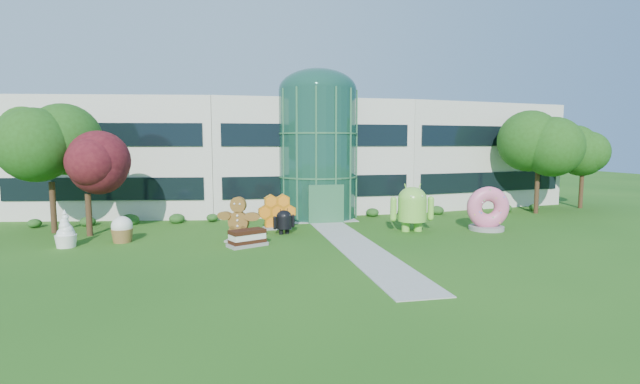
{
  "coord_description": "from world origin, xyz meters",
  "views": [
    {
      "loc": [
        -7.27,
        -23.38,
        5.76
      ],
      "look_at": [
        -1.08,
        6.0,
        2.6
      ],
      "focal_mm": 26.0,
      "sensor_mm": 36.0,
      "label": 1
    }
  ],
  "objects": [
    {
      "name": "trees_backdrop",
      "position": [
        0.0,
        13.0,
        4.2
      ],
      "size": [
        52.0,
        8.0,
        8.4
      ],
      "primitive_type": null,
      "color": "#1F4812",
      "rests_on": "ground"
    },
    {
      "name": "atrium",
      "position": [
        0.0,
        12.0,
        4.9
      ],
      "size": [
        6.0,
        6.0,
        9.8
      ],
      "primitive_type": "cylinder",
      "color": "#194738",
      "rests_on": "ground"
    },
    {
      "name": "building",
      "position": [
        0.0,
        18.0,
        4.65
      ],
      "size": [
        46.0,
        15.0,
        9.3
      ],
      "primitive_type": null,
      "color": "beige",
      "rests_on": "ground"
    },
    {
      "name": "ground",
      "position": [
        0.0,
        0.0,
        0.0
      ],
      "size": [
        140.0,
        140.0,
        0.0
      ],
      "primitive_type": "plane",
      "color": "#215114",
      "rests_on": "ground"
    },
    {
      "name": "gingerbread",
      "position": [
        -6.42,
        3.88,
        1.34
      ],
      "size": [
        3.11,
        2.2,
        2.68
      ],
      "primitive_type": null,
      "rotation": [
        0.0,
        0.0,
        -0.42
      ],
      "color": "brown",
      "rests_on": "ground"
    },
    {
      "name": "walkway",
      "position": [
        0.0,
        2.0,
        0.02
      ],
      "size": [
        2.4,
        20.0,
        0.04
      ],
      "primitive_type": "cube",
      "color": "#9E9E93",
      "rests_on": "ground"
    },
    {
      "name": "android_green",
      "position": [
        4.82,
        4.75,
        1.73
      ],
      "size": [
        3.22,
        2.3,
        3.46
      ],
      "primitive_type": null,
      "rotation": [
        0.0,
        0.0,
        -0.09
      ],
      "color": "#78CA40",
      "rests_on": "ground"
    },
    {
      "name": "froyo",
      "position": [
        -15.9,
        4.31,
        1.04
      ],
      "size": [
        1.51,
        1.51,
        2.09
      ],
      "primitive_type": null,
      "rotation": [
        0.0,
        0.0,
        -0.29
      ],
      "color": "white",
      "rests_on": "ground"
    },
    {
      "name": "android_black",
      "position": [
        -3.52,
        5.58,
        0.9
      ],
      "size": [
        1.86,
        1.56,
        1.8
      ],
      "primitive_type": null,
      "rotation": [
        0.0,
        0.0,
        0.37
      ],
      "color": "black",
      "rests_on": "ground"
    },
    {
      "name": "tree_red",
      "position": [
        -15.5,
        7.5,
        3.0
      ],
      "size": [
        4.0,
        4.0,
        6.0
      ],
      "primitive_type": null,
      "color": "#3F0C14",
      "rests_on": "ground"
    },
    {
      "name": "ice_cream_sandwich",
      "position": [
        -6.0,
        2.49,
        0.48
      ],
      "size": [
        2.39,
        1.87,
        0.95
      ],
      "primitive_type": null,
      "rotation": [
        0.0,
        0.0,
        0.43
      ],
      "color": "black",
      "rests_on": "ground"
    },
    {
      "name": "cupcake",
      "position": [
        -13.1,
        5.07,
        0.77
      ],
      "size": [
        1.69,
        1.69,
        1.55
      ],
      "primitive_type": null,
      "rotation": [
        0.0,
        0.0,
        0.4
      ],
      "color": "white",
      "rests_on": "ground"
    },
    {
      "name": "donut",
      "position": [
        9.88,
        4.16,
        1.48
      ],
      "size": [
        3.05,
        1.88,
        2.95
      ],
      "primitive_type": null,
      "rotation": [
        0.0,
        0.0,
        -0.19
      ],
      "color": "#D8527E",
      "rests_on": "ground"
    },
    {
      "name": "honeycomb",
      "position": [
        -3.75,
        7.43,
        1.07
      ],
      "size": [
        2.79,
        1.22,
        2.13
      ],
      "primitive_type": null,
      "rotation": [
        0.0,
        0.0,
        0.09
      ],
      "color": "orange",
      "rests_on": "ground"
    }
  ]
}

